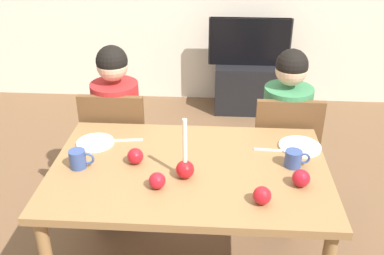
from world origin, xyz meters
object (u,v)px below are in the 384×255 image
Objects in this scene: plate_left at (95,143)px; mug_left at (78,159)px; chair_left at (118,144)px; person_left_child at (118,134)px; apple_by_left_plate at (301,178)px; tv_stand at (247,87)px; candle_centerpiece at (185,166)px; apple_by_right_mug at (157,181)px; mug_right at (294,159)px; tv at (250,42)px; plate_right at (300,147)px; dining_table at (189,181)px; apple_near_candle at (135,156)px; person_right_child at (284,140)px; chair_right at (283,150)px; apple_far_edge at (262,196)px.

plate_left is 0.24m from mug_left.
chair_left reaches higher than plate_left.
person_left_child is 13.74× the size of apple_by_left_plate.
candle_centerpiece reaches higher than tv_stand.
apple_by_right_mug is (-0.67, -0.06, -0.00)m from apple_by_left_plate.
mug_right is (1.04, -0.60, 0.22)m from person_left_child.
plate_right is at bearing -85.44° from tv.
tv reaches higher than plate_left.
dining_table is at bearing 166.49° from apple_by_left_plate.
plate_left is 1.07m from mug_right.
apple_near_candle is at bearing -107.00° from tv_stand.
person_right_child is 1.33m from mug_left.
apple_by_right_mug is at bearing -102.64° from tv.
chair_left is 1.94m from tv.
plate_right is (0.02, -0.41, 0.19)m from person_right_child.
mug_left is at bearing -175.73° from mug_right.
mug_left is 1.00× the size of mug_right.
apple_by_right_mug is (-0.56, -2.49, 0.08)m from tv.
person_right_child reaches higher than apple_by_right_mug.
tv reaches higher than chair_right.
candle_centerpiece is at bearing -5.86° from mug_left.
apple_by_left_plate is at bearing -86.73° from mug_right.
candle_centerpiece is 1.53× the size of plate_left.
chair_left is 1.21m from mug_right.
plate_right is 1.78× the size of mug_left.
tv_stand is at bearing 65.50° from plate_left.
person_left_child is (-1.08, 0.03, 0.06)m from chair_right.
person_left_child reaches higher than tv_stand.
person_right_child reaches higher than plate_right.
tv is (-0.14, 1.66, 0.14)m from person_right_child.
dining_table is 16.87× the size of apple_near_candle.
tv reaches higher than apple_by_left_plate.
tv_stand is 7.68× the size of apple_far_edge.
apple_by_left_plate is 1.07× the size of apple_by_right_mug.
plate_right is 0.56m from apple_far_edge.
chair_right is at bearing 48.59° from apple_by_right_mug.
apple_by_left_plate is (0.55, -0.04, -0.02)m from candle_centerpiece.
apple_by_right_mug is (0.14, -0.21, -0.00)m from apple_near_candle.
tv is 9.52× the size of apple_near_candle.
person_right_child is 1.11m from apple_by_right_mug.
mug_left is at bearing -94.53° from plate_left.
mug_right is at bearing -108.13° from plate_right.
plate_left is at bearing -114.49° from tv.
apple_far_edge is at bearing -28.61° from plate_left.
candle_centerpiece reaches higher than tv.
plate_left is 2.49× the size of apple_near_candle.
chair_right is 1.20m from plate_left.
chair_left is at bearing -118.93° from tv_stand.
apple_far_edge is (-0.22, -0.88, 0.28)m from chair_right.
apple_near_candle is 0.82m from apple_by_left_plate.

